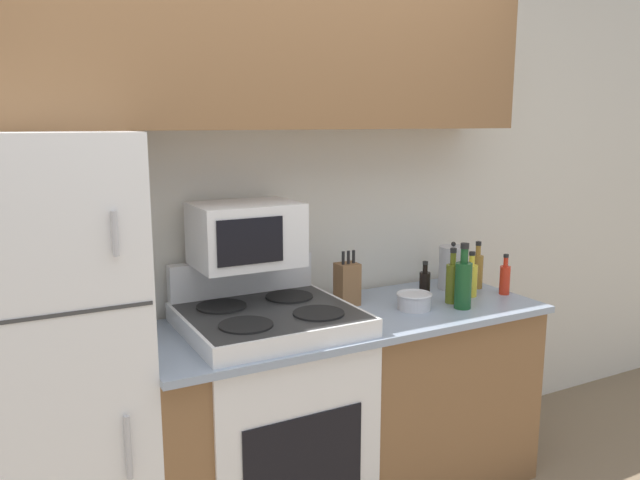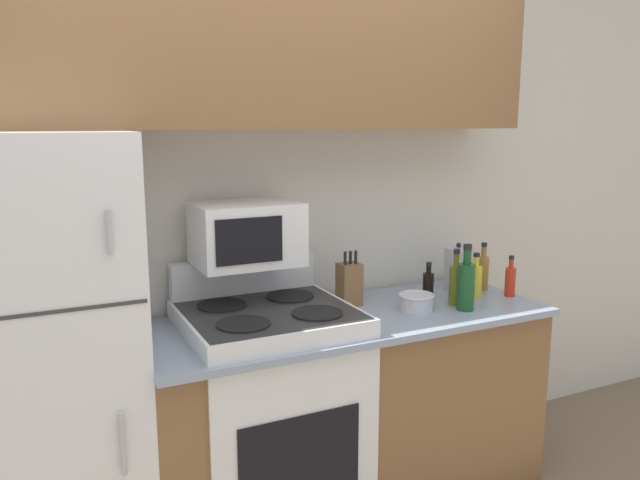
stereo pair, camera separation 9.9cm
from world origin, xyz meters
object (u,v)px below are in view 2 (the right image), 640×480
Objects in this scene: bottle_wine_green at (466,284)px; bottle_vinegar at (483,271)px; refrigerator at (46,370)px; microwave at (246,234)px; bottle_olive_oil at (456,283)px; kettle at (458,269)px; bottle_soy_sauce at (428,285)px; knife_block at (349,284)px; bottle_cooking_spray at (475,280)px; bottle_hot_sauce at (510,280)px; stove at (270,415)px; bowl at (416,301)px.

bottle_wine_green is 0.38m from bottle_vinegar.
microwave is at bearing 8.79° from refrigerator.
bottle_olive_oil reaches higher than kettle.
bottle_olive_oil is at bearing -63.40° from bottle_soy_sauce.
knife_block is at bearing 4.96° from refrigerator.
bottle_cooking_spray is at bearing 16.26° from bottle_olive_oil.
refrigerator is at bearing 174.02° from bottle_wine_green.
bottle_hot_sauce is 0.83× the size of bottle_vinegar.
knife_block is at bearing -1.49° from microwave.
refrigerator is 9.35× the size of bottle_soy_sauce.
bottle_vinegar reaches higher than stove.
kettle is (1.91, 0.11, 0.15)m from refrigerator.
refrigerator is at bearing -178.85° from bottle_soy_sauce.
bottle_soy_sauce is at bearing 38.90° from bowl.
microwave reaches higher than stove.
stove is 1.31m from bottle_hot_sauce.
bottle_hot_sauce is 0.26m from kettle.
knife_block is 0.80m from bottle_hot_sauce.
bottle_wine_green is (-0.01, -0.09, 0.02)m from bottle_olive_oil.
bottle_soy_sauce is (0.83, 0.05, 0.46)m from stove.
bowl is at bearing -3.35° from refrigerator.
stove is 1.15m from bottle_cooking_spray.
stove is 0.81m from bowl.
bottle_soy_sauce is (-0.35, -0.02, -0.02)m from bottle_vinegar.
kettle is (-0.16, 0.21, 0.03)m from bottle_hot_sauce.
bowl is 0.67× the size of kettle.
bowl is 0.67× the size of bottle_vinegar.
refrigerator reaches higher than bowl.
bottle_olive_oil reaches higher than bottle_soy_sauce.
kettle is at bearing 3.27° from refrigerator.
microwave is at bearing 176.72° from bottle_vinegar.
refrigerator reaches higher than bottle_olive_oil.
refrigerator is 1.74m from bottle_wine_green.
bottle_wine_green is at bearing -77.01° from bottle_soy_sauce.
bottle_olive_oil is 0.16m from bottle_cooking_spray.
bottle_soy_sauce is (0.87, -0.09, -0.30)m from microwave.
microwave is at bearing 170.02° from bottle_hot_sauce.
bowl is (0.23, -0.20, -0.06)m from knife_block.
knife_block is 1.42× the size of bottle_soy_sauce.
bowl is 0.37m from bottle_cooking_spray.
knife_block reaches higher than bottle_cooking_spray.
bottle_wine_green is at bearing -122.13° from kettle.
bottle_wine_green is (1.73, -0.18, 0.16)m from refrigerator.
bowl is (0.72, -0.21, -0.33)m from microwave.
microwave is 1.14m from bottle_cooking_spray.
microwave is 1.68× the size of knife_block.
microwave reaches higher than bottle_soy_sauce.
bottle_soy_sauce is at bearing 1.15° from refrigerator.
bottle_soy_sauce is at bearing 116.60° from bottle_olive_oil.
refrigerator is 6.99× the size of kettle.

